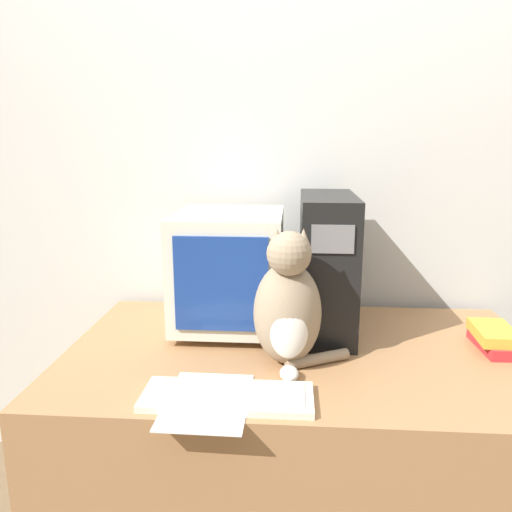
% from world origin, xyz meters
% --- Properties ---
extents(wall_back, '(7.00, 0.05, 2.50)m').
position_xyz_m(wall_back, '(0.00, 0.93, 1.25)').
color(wall_back, silver).
rests_on(wall_back, ground_plane).
extents(desk, '(1.48, 0.87, 0.71)m').
position_xyz_m(desk, '(0.00, 0.43, 0.35)').
color(desk, '#9E7047').
rests_on(desk, ground_plane).
extents(crt_monitor, '(0.36, 0.42, 0.41)m').
position_xyz_m(crt_monitor, '(-0.25, 0.62, 0.92)').
color(crt_monitor, beige).
rests_on(crt_monitor, desk).
extents(computer_tower, '(0.18, 0.43, 0.47)m').
position_xyz_m(computer_tower, '(0.08, 0.61, 0.94)').
color(computer_tower, black).
rests_on(computer_tower, desk).
extents(keyboard, '(0.44, 0.16, 0.02)m').
position_xyz_m(keyboard, '(-0.20, 0.10, 0.72)').
color(keyboard, silver).
rests_on(keyboard, desk).
extents(cat, '(0.29, 0.26, 0.41)m').
position_xyz_m(cat, '(-0.05, 0.33, 0.88)').
color(cat, gray).
rests_on(cat, desk).
extents(book_stack, '(0.13, 0.21, 0.07)m').
position_xyz_m(book_stack, '(0.61, 0.48, 0.74)').
color(book_stack, red).
rests_on(book_stack, desk).
extents(pen, '(0.14, 0.02, 0.01)m').
position_xyz_m(pen, '(-0.29, 0.17, 0.71)').
color(pen, maroon).
rests_on(pen, desk).
extents(paper_sheet, '(0.21, 0.30, 0.00)m').
position_xyz_m(paper_sheet, '(-0.25, 0.09, 0.71)').
color(paper_sheet, white).
rests_on(paper_sheet, desk).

